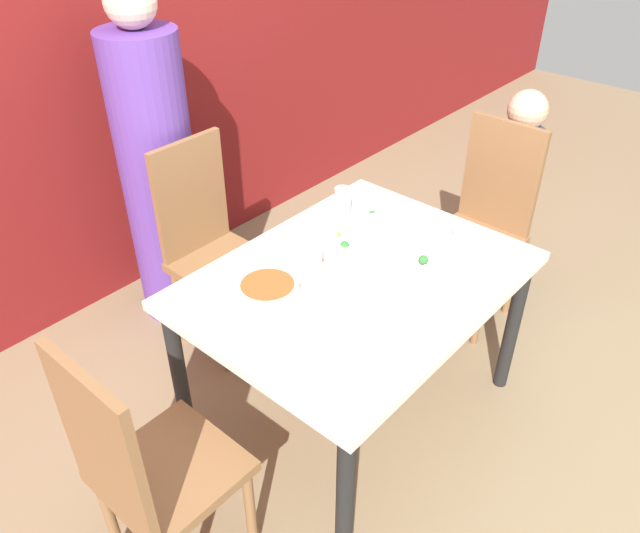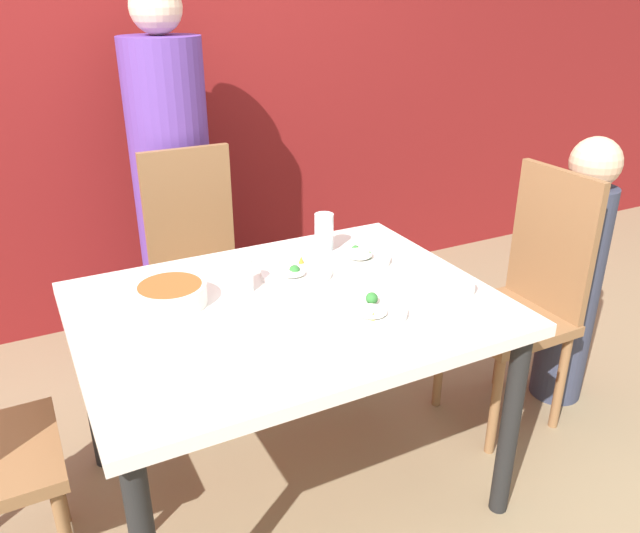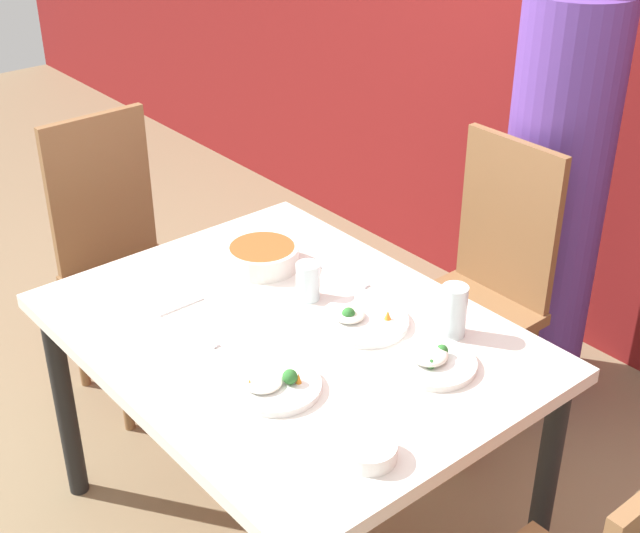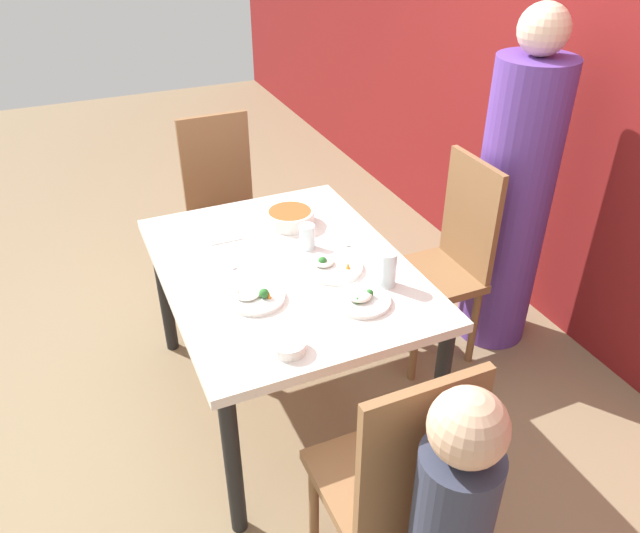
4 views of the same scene
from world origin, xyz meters
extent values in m
plane|color=#847051|center=(0.00, 0.00, 0.00)|extent=(10.00, 10.00, 0.00)
cube|color=maroon|center=(0.00, 1.54, 1.35)|extent=(10.00, 0.06, 2.70)
cube|color=silver|center=(0.00, 0.00, 0.70)|extent=(1.26, 0.96, 0.04)
cylinder|color=black|center=(0.57, -0.42, 0.34)|extent=(0.06, 0.06, 0.68)
cylinder|color=black|center=(-0.57, 0.42, 0.34)|extent=(0.06, 0.06, 0.68)
cylinder|color=black|center=(0.57, 0.42, 0.34)|extent=(0.06, 0.06, 0.68)
cube|color=brown|center=(-0.04, 0.75, 0.44)|extent=(0.40, 0.40, 0.04)
cube|color=brown|center=(-0.04, 0.93, 0.73)|extent=(0.38, 0.03, 0.55)
cylinder|color=brown|center=(-0.20, 0.58, 0.21)|extent=(0.04, 0.04, 0.42)
cylinder|color=brown|center=(0.13, 0.58, 0.21)|extent=(0.04, 0.04, 0.42)
cylinder|color=brown|center=(-0.20, 0.91, 0.21)|extent=(0.04, 0.04, 0.42)
cylinder|color=brown|center=(0.13, 0.91, 0.21)|extent=(0.04, 0.04, 0.42)
cube|color=brown|center=(0.90, -0.02, 0.44)|extent=(0.40, 0.40, 0.04)
cube|color=brown|center=(1.08, -0.02, 0.73)|extent=(0.03, 0.38, 0.55)
cylinder|color=brown|center=(0.73, 0.14, 0.21)|extent=(0.04, 0.04, 0.42)
cylinder|color=brown|center=(0.73, -0.19, 0.21)|extent=(0.04, 0.04, 0.42)
cylinder|color=brown|center=(1.06, 0.14, 0.21)|extent=(0.04, 0.04, 0.42)
cylinder|color=brown|center=(1.06, -0.19, 0.21)|extent=(0.04, 0.04, 0.42)
cylinder|color=brown|center=(-0.73, 0.19, 0.21)|extent=(0.04, 0.04, 0.42)
cylinder|color=#5B3893|center=(-0.04, 1.16, 0.71)|extent=(0.35, 0.35, 1.43)
sphere|color=beige|center=(-0.04, 1.16, 1.53)|extent=(0.22, 0.22, 0.22)
cylinder|color=#33384C|center=(1.24, -0.02, 0.46)|extent=(0.21, 0.21, 0.92)
sphere|color=#DBAD89|center=(1.24, -0.02, 1.02)|extent=(0.19, 0.19, 0.19)
cylinder|color=silver|center=(-0.32, 0.15, 0.75)|extent=(0.22, 0.22, 0.06)
cylinder|color=#BC5123|center=(-0.32, 0.15, 0.78)|extent=(0.19, 0.19, 0.01)
cylinder|color=white|center=(0.36, 0.17, 0.73)|extent=(0.21, 0.21, 0.02)
ellipsoid|color=white|center=(0.35, 0.16, 0.75)|extent=(0.10, 0.10, 0.03)
sphere|color=#2D702D|center=(0.36, 0.20, 0.75)|extent=(0.03, 0.03, 0.03)
sphere|color=#2D702D|center=(0.38, 0.14, 0.75)|extent=(0.03, 0.03, 0.03)
cylinder|color=white|center=(0.11, 0.17, 0.73)|extent=(0.24, 0.24, 0.02)
ellipsoid|color=white|center=(0.08, 0.14, 0.75)|extent=(0.08, 0.08, 0.02)
cone|color=orange|center=(0.15, 0.21, 0.75)|extent=(0.02, 0.02, 0.03)
sphere|color=#2D702D|center=(0.09, 0.13, 0.76)|extent=(0.04, 0.04, 0.04)
cylinder|color=white|center=(0.18, -0.18, 0.73)|extent=(0.22, 0.22, 0.02)
ellipsoid|color=white|center=(0.17, -0.21, 0.75)|extent=(0.09, 0.09, 0.02)
cone|color=orange|center=(0.22, -0.14, 0.75)|extent=(0.01, 0.01, 0.03)
sphere|color=#2D702D|center=(0.20, -0.16, 0.76)|extent=(0.04, 0.04, 0.04)
cone|color=orange|center=(0.16, -0.24, 0.75)|extent=(0.02, 0.02, 0.02)
cylinder|color=white|center=(0.50, -0.18, 0.74)|extent=(0.12, 0.12, 0.04)
cylinder|color=white|center=(0.50, -0.18, 0.76)|extent=(0.11, 0.11, 0.01)
cylinder|color=silver|center=(-0.09, 0.14, 0.77)|extent=(0.07, 0.07, 0.11)
cylinder|color=silver|center=(0.29, 0.31, 0.79)|extent=(0.07, 0.07, 0.14)
cube|color=white|center=(-0.34, -0.16, 0.72)|extent=(0.14, 0.14, 0.01)
cube|color=silver|center=(-0.12, 0.29, 0.72)|extent=(0.18, 0.04, 0.01)
cube|color=silver|center=(-0.14, -0.21, 0.72)|extent=(0.18, 0.05, 0.01)
camera|label=1|loc=(-1.52, -1.15, 2.09)|focal=35.00mm
camera|label=2|loc=(-0.69, -1.56, 1.60)|focal=35.00mm
camera|label=3|loc=(1.56, -1.19, 2.02)|focal=50.00mm
camera|label=4|loc=(2.01, -0.73, 2.08)|focal=35.00mm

